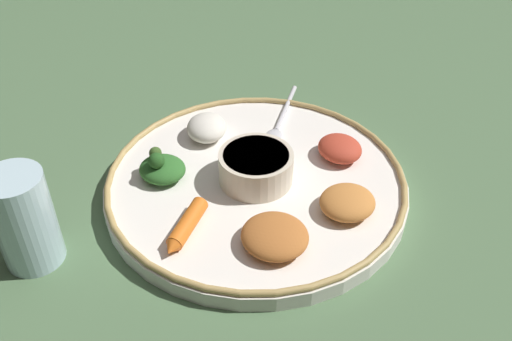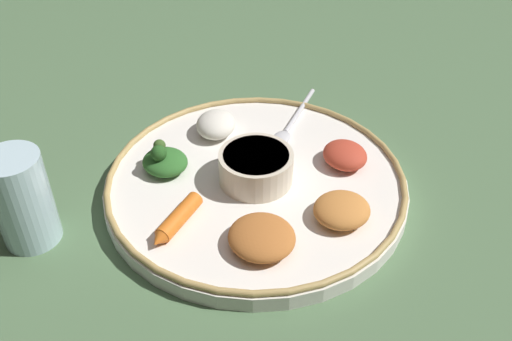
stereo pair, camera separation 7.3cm
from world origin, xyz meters
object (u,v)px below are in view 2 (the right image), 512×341
(greens_pile, at_px, (164,161))
(center_bowl, at_px, (256,166))
(spoon, at_px, (290,125))
(drinking_glass, at_px, (24,205))
(carrot_near_spoon, at_px, (177,220))

(greens_pile, bearing_deg, center_bowl, 81.35)
(spoon, bearing_deg, drinking_glass, -56.52)
(carrot_near_spoon, relative_size, drinking_glass, 0.73)
(carrot_near_spoon, bearing_deg, center_bowl, 133.71)
(spoon, xyz_separation_m, carrot_near_spoon, (0.21, -0.14, 0.01))
(spoon, height_order, drinking_glass, drinking_glass)
(greens_pile, bearing_deg, drinking_glass, -54.06)
(carrot_near_spoon, xyz_separation_m, drinking_glass, (-0.00, -0.17, 0.02))
(center_bowl, bearing_deg, carrot_near_spoon, -46.29)
(spoon, relative_size, greens_pile, 1.85)
(greens_pile, height_order, carrot_near_spoon, greens_pile)
(spoon, distance_m, greens_pile, 0.20)
(spoon, height_order, carrot_near_spoon, carrot_near_spoon)
(spoon, bearing_deg, greens_pile, -58.78)
(greens_pile, bearing_deg, spoon, 121.22)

